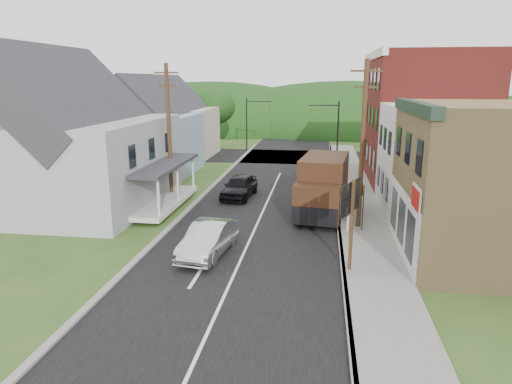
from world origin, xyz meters
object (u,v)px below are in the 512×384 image
at_px(delivery_van, 323,186).
at_px(route_sign_cluster, 351,212).
at_px(silver_sedan, 208,239).
at_px(dark_sedan, 239,187).
at_px(warning_sign, 363,200).

bearing_deg(delivery_van, route_sign_cluster, -75.16).
bearing_deg(silver_sedan, dark_sedan, 98.83).
bearing_deg(dark_sedan, route_sign_cluster, -54.69).
height_order(delivery_van, warning_sign, delivery_van).
xyz_separation_m(silver_sedan, dark_sedan, (-0.45, 10.69, 0.02)).
bearing_deg(delivery_van, dark_sedan, 155.87).
bearing_deg(route_sign_cluster, warning_sign, 102.52).
height_order(silver_sedan, warning_sign, warning_sign).
distance_m(delivery_van, warning_sign, 3.65).
relative_size(dark_sedan, warning_sign, 1.77).
relative_size(dark_sedan, route_sign_cluster, 1.18).
relative_size(silver_sedan, warning_sign, 1.78).
distance_m(silver_sedan, warning_sign, 8.53).
distance_m(silver_sedan, delivery_van, 8.99).
xyz_separation_m(dark_sedan, route_sign_cluster, (6.80, -11.79, 1.88)).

